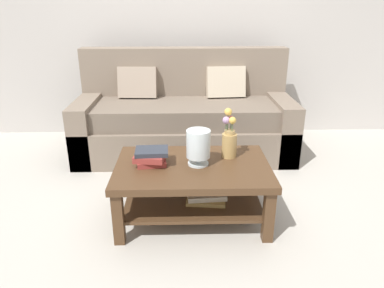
% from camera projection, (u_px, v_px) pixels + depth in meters
% --- Properties ---
extents(ground_plane, '(10.00, 10.00, 0.00)m').
position_uv_depth(ground_plane, '(188.00, 194.00, 3.02)').
color(ground_plane, '#B7B2A8').
extents(back_wall, '(6.40, 0.12, 2.70)m').
position_uv_depth(back_wall, '(185.00, 17.00, 4.06)').
color(back_wall, '#BCB7B2').
rests_on(back_wall, ground).
extents(couch, '(2.19, 0.90, 1.06)m').
position_uv_depth(couch, '(185.00, 118.00, 3.77)').
color(couch, '#7A6B5B').
rests_on(couch, ground).
extents(coffee_table, '(1.10, 0.72, 0.43)m').
position_uv_depth(coffee_table, '(193.00, 180.00, 2.59)').
color(coffee_table, '#4C331E').
rests_on(coffee_table, ground).
extents(book_stack_main, '(0.25, 0.23, 0.11)m').
position_uv_depth(book_stack_main, '(151.00, 156.00, 2.54)').
color(book_stack_main, '#993833').
rests_on(book_stack_main, coffee_table).
extents(glass_hurricane_vase, '(0.17, 0.17, 0.26)m').
position_uv_depth(glass_hurricane_vase, '(198.00, 145.00, 2.50)').
color(glass_hurricane_vase, silver).
rests_on(glass_hurricane_vase, coffee_table).
extents(flower_pitcher, '(0.11, 0.11, 0.37)m').
position_uv_depth(flower_pitcher, '(229.00, 139.00, 2.63)').
color(flower_pitcher, tan).
rests_on(flower_pitcher, coffee_table).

